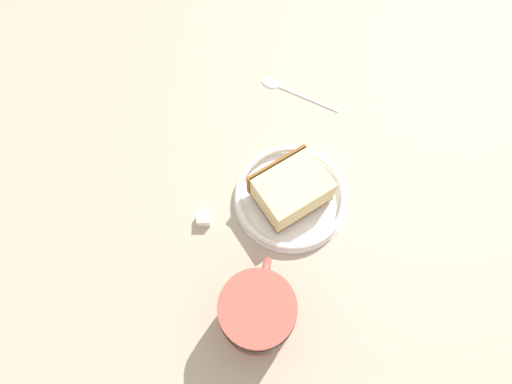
{
  "coord_description": "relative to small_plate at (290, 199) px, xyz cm",
  "views": [
    {
      "loc": [
        -10.64,
        26.05,
        64.32
      ],
      "look_at": [
        -4.41,
        1.29,
        3.0
      ],
      "focal_mm": 34.14,
      "sensor_mm": 36.0,
      "label": 1
    }
  ],
  "objects": [
    {
      "name": "sugar_cube",
      "position": [
        11.0,
        5.77,
        -0.05
      ],
      "size": [
        2.15,
        2.15,
        1.76
      ],
      "primitive_type": "cube",
      "rotation": [
        0.0,
        0.0,
        0.26
      ],
      "color": "white",
      "rests_on": "ground_plane"
    },
    {
      "name": "teaspoon",
      "position": [
        5.17,
        -18.32,
        -0.58
      ],
      "size": [
        13.17,
        4.13,
        0.8
      ],
      "color": "silver",
      "rests_on": "ground_plane"
    },
    {
      "name": "cake_slice",
      "position": [
        0.19,
        -0.18,
        2.63
      ],
      "size": [
        11.92,
        12.0,
        5.13
      ],
      "color": "brown",
      "rests_on": "small_plate"
    },
    {
      "name": "small_plate",
      "position": [
        0.0,
        0.0,
        0.0
      ],
      "size": [
        16.09,
        16.09,
        1.89
      ],
      "color": "white",
      "rests_on": "ground_plane"
    },
    {
      "name": "tea_mug",
      "position": [
        0.53,
        17.01,
        4.16
      ],
      "size": [
        9.2,
        11.71,
        9.56
      ],
      "color": "#BF4C3F",
      "rests_on": "ground_plane"
    },
    {
      "name": "ground_plane",
      "position": [
        9.14,
        -0.27,
        -2.08
      ],
      "size": [
        149.29,
        149.29,
        2.3
      ],
      "primitive_type": "cube",
      "color": "tan"
    }
  ]
}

